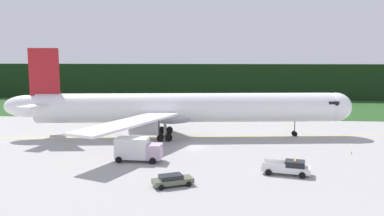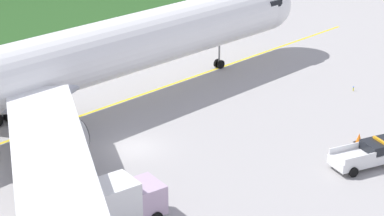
# 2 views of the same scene
# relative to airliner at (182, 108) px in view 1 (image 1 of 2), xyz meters

# --- Properties ---
(ground) EXTENTS (320.00, 320.00, 0.00)m
(ground) POSITION_rel_airliner_xyz_m (2.96, -7.80, -5.15)
(ground) COLOR #A3A09F
(grass_verge) EXTENTS (320.00, 44.91, 0.04)m
(grass_verge) POSITION_rel_airliner_xyz_m (2.96, 42.41, -5.13)
(grass_verge) COLOR #254C1E
(grass_verge) RESTS_ON ground
(distant_tree_line) EXTENTS (288.00, 5.34, 11.73)m
(distant_tree_line) POSITION_rel_airliner_xyz_m (2.96, 63.08, 0.72)
(distant_tree_line) COLOR black
(distant_tree_line) RESTS_ON ground
(taxiway_centerline_main) EXTENTS (82.25, 10.41, 0.01)m
(taxiway_centerline_main) POSITION_rel_airliner_xyz_m (0.64, 0.08, -5.15)
(taxiway_centerline_main) COLOR yellow
(taxiway_centerline_main) RESTS_ON ground
(airliner) EXTENTS (61.39, 43.78, 15.68)m
(airliner) POSITION_rel_airliner_xyz_m (0.00, 0.00, 0.00)
(airliner) COLOR white
(airliner) RESTS_ON ground
(ops_pickup_truck) EXTENTS (6.05, 3.26, 1.94)m
(ops_pickup_truck) POSITION_rel_airliner_xyz_m (15.34, -20.83, -4.24)
(ops_pickup_truck) COLOR white
(ops_pickup_truck) RESTS_ON ground
(catering_truck) EXTENTS (6.34, 2.85, 3.42)m
(catering_truck) POSITION_rel_airliner_xyz_m (-4.20, -16.53, -3.42)
(catering_truck) COLOR #BDA2BE
(catering_truck) RESTS_ON ground
(staff_car) EXTENTS (4.78, 3.50, 1.30)m
(staff_car) POSITION_rel_airliner_xyz_m (1.93, -26.15, -4.45)
(staff_car) COLOR #555D45
(staff_car) RESTS_ON ground
(apron_cone) EXTENTS (0.63, 0.63, 0.79)m
(apron_cone) POSITION_rel_airliner_xyz_m (17.75, -17.89, -4.76)
(apron_cone) COLOR black
(apron_cone) RESTS_ON ground
(taxiway_edge_light_east) EXTENTS (0.12, 0.12, 0.45)m
(taxiway_edge_light_east) POSITION_rel_airliner_xyz_m (26.15, -10.27, -4.91)
(taxiway_edge_light_east) COLOR yellow
(taxiway_edge_light_east) RESTS_ON ground
(taxiway_edge_light_west) EXTENTS (0.12, 0.12, 0.48)m
(taxiway_edge_light_west) POSITION_rel_airliner_xyz_m (-17.10, -10.27, -4.89)
(taxiway_edge_light_west) COLOR yellow
(taxiway_edge_light_west) RESTS_ON ground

